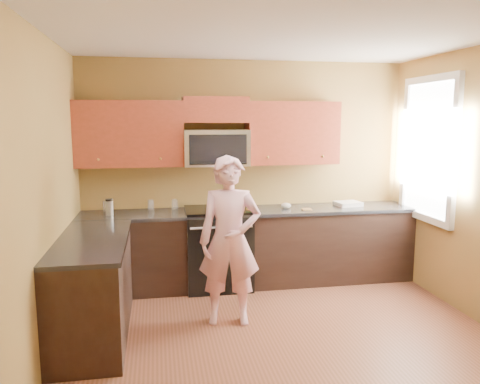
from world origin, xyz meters
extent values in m
plane|color=brown|center=(0.00, 0.00, 0.00)|extent=(4.00, 4.00, 0.00)
plane|color=white|center=(0.00, 0.00, 2.70)|extent=(4.00, 4.00, 0.00)
plane|color=olive|center=(0.00, 2.00, 1.35)|extent=(4.00, 0.00, 4.00)
plane|color=olive|center=(0.00, -2.00, 1.35)|extent=(4.00, 0.00, 4.00)
plane|color=olive|center=(-2.00, 0.00, 1.35)|extent=(0.00, 4.00, 4.00)
cube|color=black|center=(0.00, 1.70, 0.44)|extent=(4.00, 0.60, 0.88)
cube|color=black|center=(-1.70, 0.60, 0.44)|extent=(0.60, 1.60, 0.88)
cube|color=black|center=(0.00, 1.69, 0.90)|extent=(4.00, 0.62, 0.04)
cube|color=black|center=(-1.69, 0.60, 0.90)|extent=(0.62, 1.60, 0.04)
cube|color=maroon|center=(-0.40, 1.83, 2.10)|extent=(0.76, 0.33, 0.30)
imported|color=pink|center=(-0.42, 0.66, 0.83)|extent=(0.66, 0.48, 1.65)
cube|color=#B27F47|center=(0.66, 1.56, 0.93)|extent=(0.12, 0.12, 0.01)
ellipsoid|color=silver|center=(-0.24, 1.61, 0.95)|extent=(0.14, 0.15, 0.06)
ellipsoid|color=silver|center=(0.44, 1.70, 0.95)|extent=(0.14, 0.15, 0.07)
cube|color=white|center=(1.26, 1.74, 0.95)|extent=(0.33, 0.28, 0.05)
cylinder|color=silver|center=(-1.70, 1.92, 0.98)|extent=(0.08, 0.08, 0.12)
cylinder|color=silver|center=(-0.89, 1.89, 0.98)|extent=(0.08, 0.08, 0.12)
cylinder|color=silver|center=(-1.18, 1.89, 0.98)|extent=(0.09, 0.09, 0.12)
camera|label=1|loc=(-1.09, -3.69, 1.99)|focal=34.97mm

